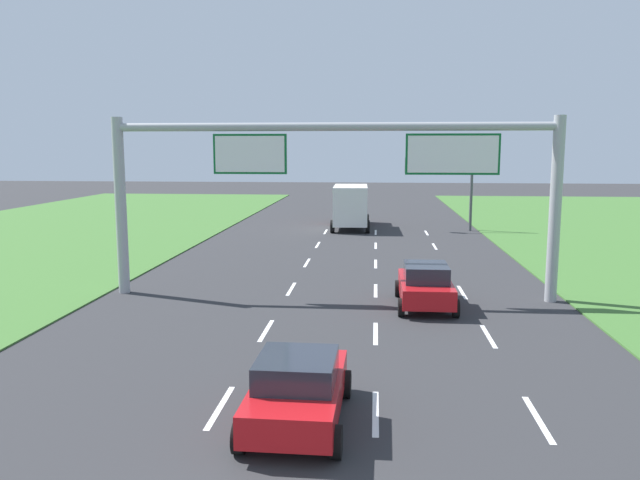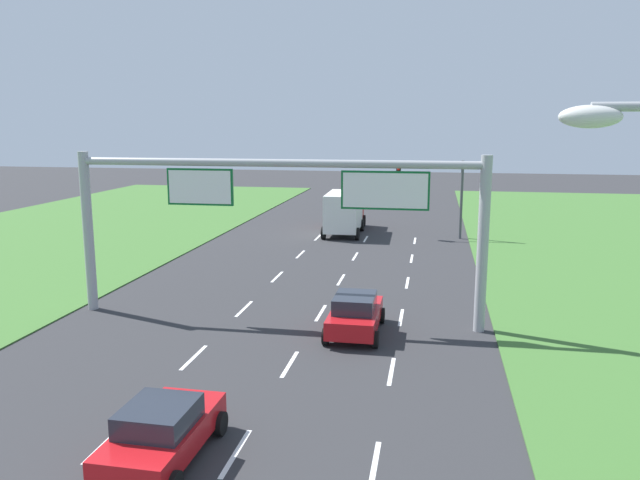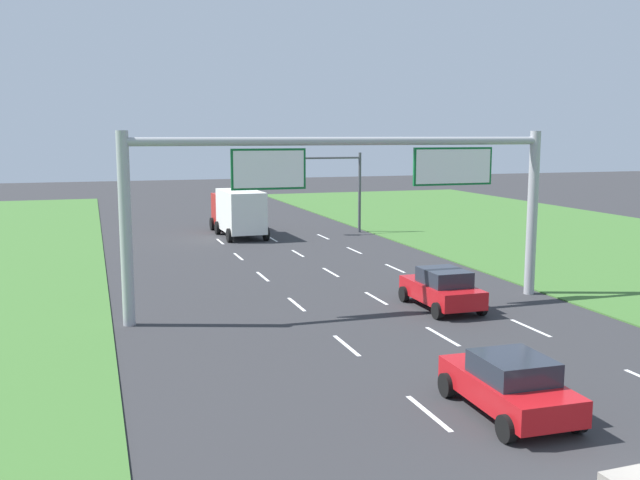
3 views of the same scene
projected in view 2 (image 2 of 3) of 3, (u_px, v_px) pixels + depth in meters
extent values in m
cube|color=white|center=(108.00, 440.00, 16.33)|extent=(0.14, 2.40, 0.01)
cube|color=white|center=(194.00, 357.00, 22.13)|extent=(0.14, 2.40, 0.01)
cube|color=white|center=(244.00, 309.00, 27.93)|extent=(0.14, 2.40, 0.01)
cube|color=white|center=(277.00, 277.00, 33.73)|extent=(0.14, 2.40, 0.01)
cube|color=white|center=(300.00, 254.00, 39.53)|extent=(0.14, 2.40, 0.01)
cube|color=white|center=(318.00, 237.00, 45.33)|extent=(0.14, 2.40, 0.01)
cube|color=white|center=(236.00, 453.00, 15.71)|extent=(0.14, 2.40, 0.01)
cube|color=white|center=(290.00, 364.00, 21.51)|extent=(0.14, 2.40, 0.01)
cube|color=white|center=(321.00, 313.00, 27.31)|extent=(0.14, 2.40, 0.01)
cube|color=white|center=(341.00, 280.00, 33.11)|extent=(0.14, 2.40, 0.01)
cube|color=white|center=(355.00, 256.00, 38.91)|extent=(0.14, 2.40, 0.01)
cube|color=white|center=(366.00, 239.00, 44.71)|extent=(0.14, 2.40, 0.01)
cube|color=white|center=(374.00, 466.00, 15.09)|extent=(0.14, 2.40, 0.01)
cube|color=white|center=(391.00, 371.00, 20.89)|extent=(0.14, 2.40, 0.01)
cube|color=white|center=(401.00, 317.00, 26.69)|extent=(0.14, 2.40, 0.01)
cube|color=white|center=(407.00, 283.00, 32.49)|extent=(0.14, 2.40, 0.01)
cube|color=white|center=(412.00, 258.00, 38.29)|extent=(0.14, 2.40, 0.01)
cube|color=white|center=(415.00, 241.00, 44.09)|extent=(0.14, 2.40, 0.01)
cube|color=red|center=(355.00, 317.00, 24.56)|extent=(1.85, 4.08, 0.69)
cube|color=#232833|center=(355.00, 303.00, 24.26)|extent=(1.56, 2.03, 0.60)
cylinder|color=black|center=(337.00, 313.00, 26.23)|extent=(0.22, 0.64, 0.64)
cylinder|color=black|center=(382.00, 315.00, 25.90)|extent=(0.22, 0.64, 0.64)
cylinder|color=black|center=(326.00, 336.00, 23.35)|extent=(0.22, 0.64, 0.64)
cylinder|color=black|center=(375.00, 339.00, 23.03)|extent=(0.22, 0.64, 0.64)
cube|color=red|center=(163.00, 436.00, 15.29)|extent=(1.88, 4.06, 0.64)
cube|color=#232833|center=(159.00, 416.00, 15.01)|extent=(1.64, 1.86, 0.56)
cylinder|color=black|center=(156.00, 417.00, 16.94)|extent=(0.23, 0.64, 0.64)
cylinder|color=black|center=(220.00, 424.00, 16.58)|extent=(0.23, 0.64, 0.64)
cylinder|color=black|center=(97.00, 476.00, 14.11)|extent=(0.23, 0.64, 0.64)
cube|color=#B21E19|center=(349.00, 208.00, 49.81)|extent=(2.25, 2.16, 2.20)
cube|color=silver|center=(344.00, 211.00, 46.12)|extent=(2.49, 5.17, 2.69)
cylinder|color=black|center=(336.00, 220.00, 50.67)|extent=(0.30, 0.91, 0.90)
cylinder|color=black|center=(364.00, 221.00, 50.33)|extent=(0.30, 0.91, 0.90)
cylinder|color=black|center=(331.00, 224.00, 48.45)|extent=(0.30, 0.91, 0.90)
cylinder|color=black|center=(362.00, 225.00, 48.08)|extent=(0.30, 0.91, 0.90)
cylinder|color=black|center=(324.00, 233.00, 44.65)|extent=(0.30, 0.91, 0.90)
cylinder|color=black|center=(357.00, 234.00, 44.28)|extent=(0.30, 0.91, 0.90)
cylinder|color=#9EA0A5|center=(88.00, 232.00, 27.28)|extent=(0.44, 0.44, 7.00)
cylinder|color=#9EA0A5|center=(483.00, 245.00, 24.31)|extent=(0.44, 0.44, 7.00)
cylinder|color=#9EA0A5|center=(273.00, 163.00, 25.23)|extent=(16.80, 0.32, 0.32)
cube|color=#0C5B28|center=(200.00, 187.00, 25.97)|extent=(2.86, 0.12, 1.54)
cube|color=white|center=(200.00, 187.00, 25.91)|extent=(2.70, 0.01, 1.38)
cube|color=#0C5B28|center=(385.00, 190.00, 24.61)|extent=(3.50, 0.12, 1.54)
cube|color=white|center=(385.00, 191.00, 24.55)|extent=(3.34, 0.01, 1.38)
cylinder|color=#47494F|center=(461.00, 200.00, 44.40)|extent=(0.20, 0.20, 5.60)
cylinder|color=#47494F|center=(430.00, 165.00, 44.34)|extent=(4.50, 0.14, 0.14)
cube|color=black|center=(398.00, 174.00, 44.86)|extent=(0.32, 0.36, 1.10)
sphere|color=red|center=(398.00, 169.00, 44.60)|extent=(0.22, 0.22, 0.22)
sphere|color=orange|center=(398.00, 174.00, 44.67)|extent=(0.22, 0.22, 0.22)
sphere|color=green|center=(398.00, 179.00, 44.74)|extent=(0.22, 0.22, 0.22)
ellipsoid|color=silver|center=(590.00, 117.00, 6.45)|extent=(0.64, 0.32, 0.24)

